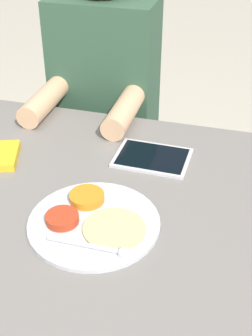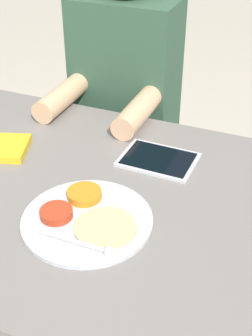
# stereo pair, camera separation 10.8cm
# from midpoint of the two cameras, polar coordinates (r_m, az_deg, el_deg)

# --- Properties ---
(dining_table) EXTENTS (1.22, 0.81, 0.70)m
(dining_table) POSITION_cam_midpoint_polar(r_m,az_deg,el_deg) (1.38, -5.16, -13.94)
(dining_table) COLOR slate
(dining_table) RESTS_ON ground_plane
(thali_tray) EXTENTS (0.29, 0.29, 0.03)m
(thali_tray) POSITION_cam_midpoint_polar(r_m,az_deg,el_deg) (1.02, -1.86, -6.24)
(thali_tray) COLOR #B7BABF
(thali_tray) RESTS_ON dining_table
(tablet_device) EXTENTS (0.20, 0.15, 0.01)m
(tablet_device) POSITION_cam_midpoint_polar(r_m,az_deg,el_deg) (1.22, 6.51, 0.94)
(tablet_device) COLOR #B7B7BC
(tablet_device) RESTS_ON dining_table
(person_diner) EXTENTS (0.34, 0.44, 1.17)m
(person_diner) POSITION_cam_midpoint_polar(r_m,az_deg,el_deg) (1.68, 1.72, 4.91)
(person_diner) COLOR black
(person_diner) RESTS_ON ground_plane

